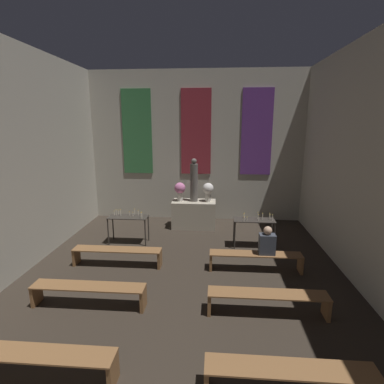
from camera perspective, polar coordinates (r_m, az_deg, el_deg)
name	(u,v)px	position (r m, az deg, el deg)	size (l,w,h in m)	color
wall_back	(196,146)	(10.40, 0.79, 8.71)	(7.48, 0.16, 5.07)	#B2AD9E
altar	(194,214)	(9.79, 0.36, -4.23)	(1.39, 0.72, 0.88)	#ADA38E
statue	(194,181)	(9.53, 0.37, 2.04)	(0.25, 0.25, 1.38)	#5B5651
flower_vase_left	(180,189)	(9.62, -2.32, 0.49)	(0.35, 0.35, 0.60)	beige
flower_vase_right	(208,190)	(9.56, 3.08, 0.40)	(0.35, 0.35, 0.60)	beige
candle_rack_left	(128,220)	(8.64, -12.05, -5.28)	(1.11, 0.46, 0.98)	#332D28
candle_rack_right	(254,223)	(8.36, 11.76, -5.88)	(1.11, 0.46, 0.98)	#332D28
pew_second_left	(36,359)	(4.93, -27.53, -26.43)	(2.10, 0.36, 0.42)	brown
pew_second_right	(290,375)	(4.47, 18.17, -30.24)	(2.10, 0.36, 0.42)	brown
pew_third_left	(89,291)	(6.12, -19.09, -17.35)	(2.10, 0.36, 0.42)	brown
pew_third_right	(267,299)	(5.75, 14.17, -19.08)	(2.10, 0.36, 0.42)	brown
pew_back_left	(117,253)	(7.49, -14.04, -11.22)	(2.10, 0.36, 0.42)	brown
pew_back_right	(255,258)	(7.19, 11.98, -12.14)	(2.10, 0.36, 0.42)	brown
person_seated	(267,242)	(7.08, 14.12, -9.25)	(0.36, 0.24, 0.66)	#383D47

